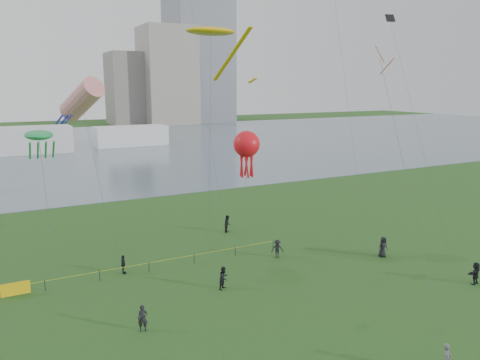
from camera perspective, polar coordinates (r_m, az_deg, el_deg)
name	(u,v)px	position (r m, az deg, el deg)	size (l,w,h in m)	color
ground_plane	(315,336)	(30.64, 9.09, -18.26)	(400.00, 400.00, 0.00)	#193E13
lake	(73,148)	(123.21, -19.66, 3.72)	(400.00, 120.00, 0.08)	slate
building_mid	(167,76)	(193.51, -8.83, 12.44)	(20.00, 20.00, 38.00)	gray
building_low	(129,89)	(195.24, -13.33, 10.79)	(16.00, 18.00, 28.00)	slate
pavilion_left	(20,140)	(116.91, -25.25, 4.39)	(22.00, 8.00, 6.00)	silver
pavilion_right	(131,136)	(123.61, -13.16, 5.26)	(18.00, 7.00, 5.00)	silver
fence	(71,279)	(38.88, -19.88, -11.26)	(24.07, 0.07, 1.05)	black
kite_flyer	(447,360)	(28.63, 23.89, -19.38)	(0.65, 0.43, 1.80)	#57585F
spectator_a	(224,278)	(36.03, -1.98, -11.83)	(0.85, 0.67, 1.76)	black
spectator_b	(277,249)	(42.23, 4.57, -8.36)	(1.08, 0.62, 1.67)	black
spectator_c	(123,264)	(39.89, -14.04, -9.96)	(0.93, 0.39, 1.58)	black
spectator_d	(383,247)	(44.21, 17.03, -7.79)	(0.91, 0.59, 1.87)	black
spectator_e	(476,273)	(41.06, 26.78, -10.11)	(1.64, 0.52, 1.77)	black
spectator_f	(143,318)	(31.01, -11.77, -16.18)	(0.62, 0.41, 1.71)	black
spectator_g	(228,224)	(49.26, -1.51, -5.34)	(0.88, 0.68, 1.80)	black
kite_stingray	(211,32)	(44.98, -3.50, 17.55)	(5.45, 9.97, 20.39)	#3F3F42
kite_windsock	(82,100)	(43.83, -18.72, 9.26)	(4.36, 9.94, 15.91)	#3F3F42
kite_creature	(39,136)	(40.04, -23.33, 4.99)	(2.12, 7.13, 11.68)	#3F3F42
kite_octopus	(247,145)	(40.57, 0.81, 4.31)	(3.23, 4.65, 11.30)	#3F3F42
kite_delta	(383,65)	(42.47, 16.99, 13.29)	(7.18, 14.25, 18.41)	#3F3F42
small_kites	(184,4)	(42.32, -6.83, 20.56)	(39.10, 11.53, 11.89)	#1933B2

